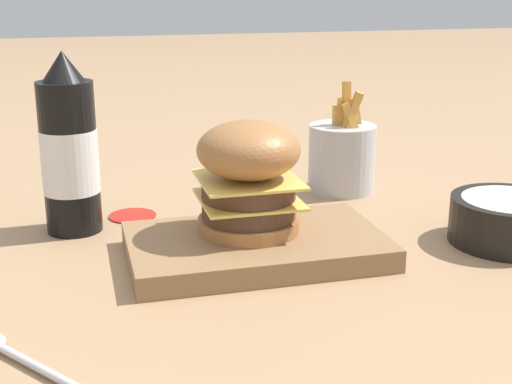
# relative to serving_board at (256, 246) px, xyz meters

# --- Properties ---
(ground_plane) EXTENTS (6.00, 6.00, 0.00)m
(ground_plane) POSITION_rel_serving_board_xyz_m (0.06, -0.01, -0.01)
(ground_plane) COLOR #9E7A56
(serving_board) EXTENTS (0.28, 0.17, 0.03)m
(serving_board) POSITION_rel_serving_board_xyz_m (0.00, 0.00, 0.00)
(serving_board) COLOR olive
(serving_board) RESTS_ON ground_plane
(burger) EXTENTS (0.11, 0.11, 0.12)m
(burger) POSITION_rel_serving_board_xyz_m (0.00, -0.02, 0.08)
(burger) COLOR #9E6638
(burger) RESTS_ON serving_board
(ketchup_bottle) EXTENTS (0.07, 0.07, 0.22)m
(ketchup_bottle) POSITION_rel_serving_board_xyz_m (0.19, -0.14, 0.08)
(ketchup_bottle) COLOR black
(ketchup_bottle) RESTS_ON ground_plane
(fries_basket) EXTENTS (0.10, 0.10, 0.16)m
(fries_basket) POSITION_rel_serving_board_xyz_m (-0.18, -0.21, 0.04)
(fries_basket) COLOR #B7B7BC
(fries_basket) RESTS_ON ground_plane
(side_bowl) EXTENTS (0.13, 0.13, 0.05)m
(side_bowl) POSITION_rel_serving_board_xyz_m (-0.29, 0.03, 0.02)
(side_bowl) COLOR black
(side_bowl) RESTS_ON ground_plane
(spoon) EXTENTS (0.11, 0.14, 0.01)m
(spoon) POSITION_rel_serving_board_xyz_m (0.25, 0.16, -0.01)
(spoon) COLOR silver
(spoon) RESTS_ON ground_plane
(ketchup_puddle) EXTENTS (0.06, 0.06, 0.00)m
(ketchup_puddle) POSITION_rel_serving_board_xyz_m (0.12, -0.17, -0.01)
(ketchup_puddle) COLOR #B21E14
(ketchup_puddle) RESTS_ON ground_plane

